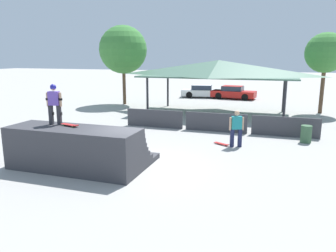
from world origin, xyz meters
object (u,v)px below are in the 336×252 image
skateboard_on_ground (222,144)px  tree_far_back (326,53)px  skater_on_deck (54,102)px  parked_car_white (203,92)px  bystander_walking (236,127)px  parked_car_red (233,93)px  trash_bin (306,134)px  skateboard_on_deck (70,125)px  tree_beside_pavilion (123,50)px

skateboard_on_ground → tree_far_back: size_ratio=0.14×
skater_on_deck → tree_far_back: tree_far_back is taller
tree_far_back → parked_car_white: size_ratio=1.29×
bystander_walking → parked_car_red: (-2.41, 17.53, -0.35)m
skateboard_on_ground → tree_far_back: bearing=94.3°
tree_far_back → trash_bin: 10.31m
skateboard_on_deck → tree_beside_pavilion: size_ratio=0.12×
parked_car_white → tree_far_back: bearing=-40.5°
bystander_walking → parked_car_white: bystander_walking is taller
tree_beside_pavilion → parked_car_white: 9.62m
skater_on_deck → tree_far_back: (11.09, 16.03, 1.87)m
skateboard_on_ground → tree_beside_pavilion: size_ratio=0.12×
bystander_walking → tree_beside_pavilion: size_ratio=0.26×
skater_on_deck → bystander_walking: size_ratio=0.90×
skater_on_deck → bystander_walking: (6.29, 4.78, -1.53)m
skateboard_on_deck → parked_car_red: (3.16, 22.43, -1.06)m
bystander_walking → tree_far_back: (4.80, 11.25, 3.41)m
trash_bin → skater_on_deck: bearing=-144.9°
skateboard_on_deck → tree_far_back: (10.36, 16.14, 2.70)m
trash_bin → skateboard_on_deck: bearing=-142.3°
skateboard_on_ground → parked_car_red: (-1.75, 17.44, 0.54)m
skater_on_deck → bystander_walking: skater_on_deck is taller
bystander_walking → skateboard_on_ground: 1.12m
skateboard_on_deck → tree_beside_pavilion: bearing=124.4°
bystander_walking → parked_car_red: bystander_walking is taller
skateboard_on_ground → trash_bin: 4.23m
skateboard_on_ground → bystander_walking: bearing=22.3°
skater_on_deck → parked_car_red: size_ratio=0.35×
tree_far_back → parked_car_white: (-10.32, 6.39, -3.76)m
skateboard_on_deck → trash_bin: 11.11m
bystander_walking → skateboard_on_ground: bearing=-30.9°
trash_bin → parked_car_red: parked_car_red is taller
bystander_walking → tree_far_back: tree_far_back is taller
skater_on_deck → tree_beside_pavilion: bearing=95.0°
tree_far_back → parked_car_red: 10.28m
skateboard_on_ground → parked_car_red: 17.54m
bystander_walking → tree_beside_pavilion: bearing=-67.4°
trash_bin → parked_car_red: (-5.58, 15.67, 0.18)m
parked_car_white → parked_car_red: 3.12m
skater_on_deck → parked_car_white: (0.77, 22.42, -1.89)m
tree_far_back → bystander_walking: bearing=-113.1°
trash_bin → bystander_walking: bearing=-149.6°
skateboard_on_deck → bystander_walking: bystander_walking is taller
skateboard_on_deck → trash_bin: size_ratio=0.98×
bystander_walking → tree_beside_pavilion: (-11.00, 10.86, 3.72)m
bystander_walking → skateboard_on_ground: bystander_walking is taller
skateboard_on_deck → tree_far_back: bearing=72.6°
skater_on_deck → skateboard_on_ground: skater_on_deck is taller
skateboard_on_ground → parked_car_white: size_ratio=0.18×
skateboard_on_deck → parked_car_white: skateboard_on_deck is taller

